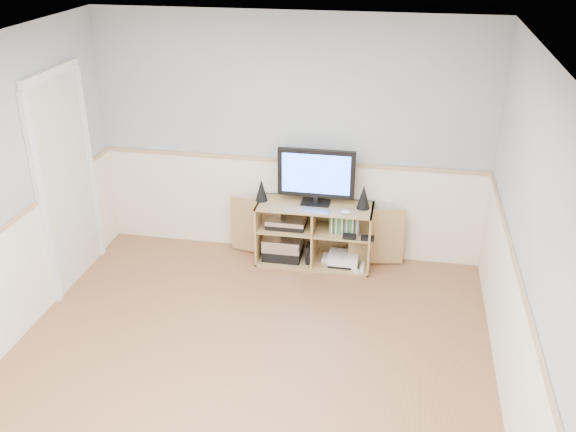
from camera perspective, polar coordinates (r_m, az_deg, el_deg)
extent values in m
cube|color=#A8734A|center=(5.18, -4.47, -14.65)|extent=(4.00, 4.50, 0.02)
cube|color=white|center=(4.05, -5.70, 13.80)|extent=(4.00, 4.50, 0.02)
cube|color=#B5C1C5|center=(4.43, 21.05, -4.30)|extent=(0.02, 4.50, 2.50)
cube|color=#B5C1C5|center=(6.51, 0.24, 6.91)|extent=(4.00, 0.02, 2.50)
cube|color=#F5E8C9|center=(6.77, 0.20, 0.83)|extent=(4.00, 0.01, 1.00)
cube|color=tan|center=(6.56, 0.19, 4.93)|extent=(4.00, 0.02, 0.04)
cube|color=beige|center=(6.41, -19.13, 2.76)|extent=(0.03, 0.82, 2.00)
cube|color=tan|center=(6.73, 2.31, -4.00)|extent=(1.17, 0.44, 0.02)
cube|color=tan|center=(6.45, 2.41, 0.88)|extent=(1.17, 0.44, 0.02)
cube|color=tan|center=(6.68, -2.51, -1.20)|extent=(0.02, 0.44, 0.65)
cube|color=tan|center=(6.54, 7.34, -2.03)|extent=(0.02, 0.44, 0.65)
cube|color=tan|center=(6.77, 2.62, -0.83)|extent=(1.17, 0.02, 0.65)
cube|color=tan|center=(6.59, 2.36, -1.62)|extent=(0.02, 0.42, 0.61)
cube|color=tan|center=(6.60, -0.14, -0.98)|extent=(0.55, 0.40, 0.02)
cube|color=tan|center=(6.53, 4.90, -1.40)|extent=(0.55, 0.40, 0.02)
cube|color=tan|center=(6.74, -2.88, -0.95)|extent=(0.56, 0.12, 0.61)
cube|color=tan|center=(6.59, 7.87, -1.84)|extent=(0.56, 0.12, 0.61)
cube|color=black|center=(6.49, 2.48, 1.22)|extent=(0.29, 0.18, 0.02)
cube|color=black|center=(6.47, 2.48, 1.54)|extent=(0.05, 0.04, 0.06)
cube|color=black|center=(6.36, 2.53, 3.82)|extent=(0.77, 0.05, 0.49)
cube|color=blue|center=(6.34, 2.49, 3.73)|extent=(0.68, 0.01, 0.41)
cone|color=black|center=(6.51, -2.37, 2.33)|extent=(0.13, 0.13, 0.23)
cone|color=black|center=(6.37, 6.73, 1.70)|extent=(0.13, 0.13, 0.24)
cube|color=silver|center=(6.31, 2.50, 0.47)|extent=(0.29, 0.16, 0.01)
ellipsoid|color=white|center=(6.28, 5.18, 0.35)|extent=(0.11, 0.08, 0.04)
cube|color=black|center=(6.75, -0.47, -3.27)|extent=(0.40, 0.29, 0.11)
cube|color=silver|center=(6.69, -0.47, -2.37)|extent=(0.40, 0.29, 0.13)
cube|color=black|center=(6.59, -0.14, -0.71)|extent=(0.40, 0.28, 0.05)
cube|color=silver|center=(6.57, -0.14, -0.34)|extent=(0.40, 0.28, 0.05)
cube|color=black|center=(6.64, 1.82, -3.35)|extent=(0.04, 0.14, 0.20)
cube|color=white|center=(6.72, 3.97, -3.78)|extent=(0.21, 0.16, 0.05)
cube|color=black|center=(6.67, 4.94, -4.13)|extent=(0.31, 0.25, 0.03)
cube|color=white|center=(6.65, 4.96, -3.72)|extent=(0.32, 0.27, 0.08)
cube|color=white|center=(6.59, 6.60, -4.62)|extent=(0.04, 0.14, 0.03)
cube|color=white|center=(6.73, 6.54, -3.93)|extent=(0.09, 0.15, 0.03)
cube|color=#3F8C3F|center=(6.46, 5.09, -0.66)|extent=(0.30, 0.13, 0.19)
cube|color=white|center=(6.62, 8.72, 0.89)|extent=(0.12, 0.03, 0.12)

